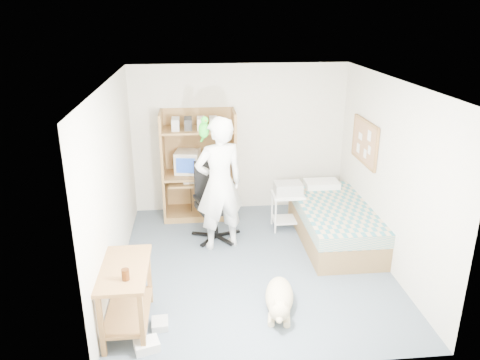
{
  "coord_description": "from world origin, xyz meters",
  "views": [
    {
      "loc": [
        -0.76,
        -5.62,
        3.34
      ],
      "look_at": [
        -0.14,
        0.53,
        1.05
      ],
      "focal_mm": 35.0,
      "sensor_mm": 36.0,
      "label": 1
    }
  ],
  "objects_px": {
    "side_desk": "(126,288)",
    "dog": "(279,298)",
    "computer_hutch": "(199,169)",
    "person": "(219,184)",
    "office_chair": "(214,212)",
    "printer_cart": "(287,205)",
    "bed": "(334,222)"
  },
  "relations": [
    {
      "from": "side_desk",
      "to": "dog",
      "type": "bearing_deg",
      "value": 4.01
    },
    {
      "from": "computer_hutch",
      "to": "printer_cart",
      "type": "height_order",
      "value": "computer_hutch"
    },
    {
      "from": "person",
      "to": "dog",
      "type": "height_order",
      "value": "person"
    },
    {
      "from": "printer_cart",
      "to": "office_chair",
      "type": "bearing_deg",
      "value": -171.15
    },
    {
      "from": "office_chair",
      "to": "dog",
      "type": "bearing_deg",
      "value": -88.89
    },
    {
      "from": "person",
      "to": "side_desk",
      "type": "bearing_deg",
      "value": 40.39
    },
    {
      "from": "bed",
      "to": "printer_cart",
      "type": "distance_m",
      "value": 0.78
    },
    {
      "from": "dog",
      "to": "printer_cart",
      "type": "height_order",
      "value": "printer_cart"
    },
    {
      "from": "printer_cart",
      "to": "person",
      "type": "bearing_deg",
      "value": -155.84
    },
    {
      "from": "bed",
      "to": "office_chair",
      "type": "relative_size",
      "value": 1.71
    },
    {
      "from": "bed",
      "to": "person",
      "type": "bearing_deg",
      "value": -178.62
    },
    {
      "from": "bed",
      "to": "dog",
      "type": "height_order",
      "value": "bed"
    },
    {
      "from": "dog",
      "to": "printer_cart",
      "type": "bearing_deg",
      "value": 86.81
    },
    {
      "from": "computer_hutch",
      "to": "person",
      "type": "height_order",
      "value": "person"
    },
    {
      "from": "office_chair",
      "to": "printer_cart",
      "type": "height_order",
      "value": "office_chair"
    },
    {
      "from": "side_desk",
      "to": "printer_cart",
      "type": "distance_m",
      "value": 3.18
    },
    {
      "from": "person",
      "to": "dog",
      "type": "distance_m",
      "value": 1.93
    },
    {
      "from": "bed",
      "to": "person",
      "type": "relative_size",
      "value": 1.03
    },
    {
      "from": "computer_hutch",
      "to": "side_desk",
      "type": "distance_m",
      "value": 3.08
    },
    {
      "from": "side_desk",
      "to": "office_chair",
      "type": "height_order",
      "value": "office_chair"
    },
    {
      "from": "bed",
      "to": "printer_cart",
      "type": "relative_size",
      "value": 3.4
    },
    {
      "from": "computer_hutch",
      "to": "dog",
      "type": "distance_m",
      "value": 3.02
    },
    {
      "from": "bed",
      "to": "office_chair",
      "type": "distance_m",
      "value": 1.82
    },
    {
      "from": "dog",
      "to": "office_chair",
      "type": "bearing_deg",
      "value": 118.71
    },
    {
      "from": "office_chair",
      "to": "printer_cart",
      "type": "relative_size",
      "value": 1.99
    },
    {
      "from": "person",
      "to": "dog",
      "type": "bearing_deg",
      "value": 92.18
    },
    {
      "from": "person",
      "to": "printer_cart",
      "type": "xyz_separation_m",
      "value": [
        1.1,
        0.49,
        -0.59
      ]
    },
    {
      "from": "office_chair",
      "to": "side_desk",
      "type": "bearing_deg",
      "value": -134.08
    },
    {
      "from": "bed",
      "to": "side_desk",
      "type": "xyz_separation_m",
      "value": [
        -2.85,
        -1.82,
        0.21
      ]
    },
    {
      "from": "computer_hutch",
      "to": "office_chair",
      "type": "bearing_deg",
      "value": -76.69
    },
    {
      "from": "person",
      "to": "bed",
      "type": "bearing_deg",
      "value": 164.05
    },
    {
      "from": "side_desk",
      "to": "printer_cart",
      "type": "xyz_separation_m",
      "value": [
        2.22,
        2.27,
        -0.1
      ]
    }
  ]
}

